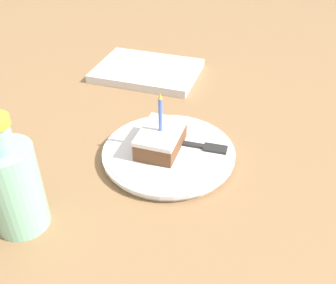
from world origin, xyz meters
name	(u,v)px	position (x,y,z in m)	size (l,w,h in m)	color
ground_plane	(161,164)	(0.00, 0.00, -0.02)	(2.40, 2.40, 0.04)	olive
plate	(168,154)	(-0.02, 0.00, 0.01)	(0.25, 0.25, 0.02)	silver
cake_slice	(162,140)	(0.00, 0.00, 0.04)	(0.07, 0.11, 0.12)	brown
fork	(191,144)	(-0.05, -0.03, 0.02)	(0.17, 0.03, 0.00)	#262626
bottle	(13,185)	(0.15, 0.23, 0.08)	(0.08, 0.08, 0.20)	#8CD1B2
marble_board	(147,71)	(0.15, -0.32, 0.01)	(0.26, 0.19, 0.02)	silver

